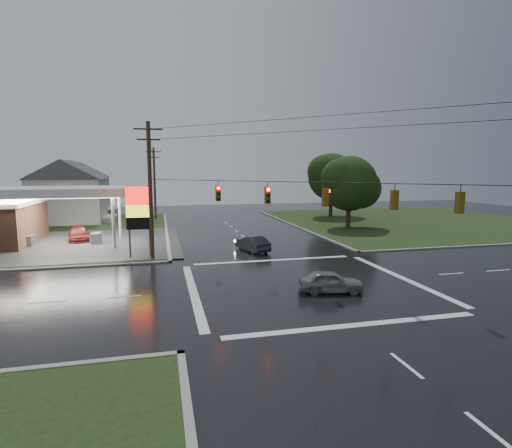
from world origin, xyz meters
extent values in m
plane|color=black|center=(0.00, 0.00, 0.00)|extent=(120.00, 120.00, 0.00)
cube|color=black|center=(-26.00, 26.00, 0.04)|extent=(36.00, 36.00, 0.08)
cube|color=black|center=(26.00, 26.00, 0.04)|extent=(36.00, 36.00, 0.08)
cube|color=#2D2D2D|center=(-20.00, 18.00, 0.09)|extent=(26.00, 18.00, 0.02)
cylinder|color=silver|center=(-13.00, 15.00, 2.50)|extent=(0.30, 0.30, 5.00)
cylinder|color=silver|center=(-23.00, 21.00, 2.50)|extent=(0.30, 0.30, 5.00)
cylinder|color=silver|center=(-13.00, 21.00, 2.50)|extent=(0.30, 0.30, 5.00)
cube|color=silver|center=(-18.00, 18.00, 5.20)|extent=(12.00, 8.00, 0.80)
cube|color=white|center=(-18.00, 18.00, 4.78)|extent=(11.40, 7.40, 0.04)
cube|color=#59595E|center=(-21.00, 18.00, 0.55)|extent=(0.80, 1.60, 1.10)
cube|color=#59595E|center=(-15.00, 18.00, 0.55)|extent=(0.80, 1.60, 1.10)
cylinder|color=#59595E|center=(-11.30, 10.50, 3.00)|extent=(0.16, 0.16, 6.00)
cylinder|color=#59595E|center=(-9.70, 10.50, 3.00)|extent=(0.16, 0.16, 6.00)
cube|color=red|center=(-10.50, 10.50, 5.20)|extent=(2.00, 0.35, 1.40)
cube|color=yellow|center=(-10.50, 10.50, 3.90)|extent=(2.00, 0.35, 1.00)
cube|color=black|center=(-10.50, 10.50, 2.90)|extent=(2.00, 0.35, 1.00)
cylinder|color=#382619|center=(-9.50, 9.50, 5.50)|extent=(0.32, 0.32, 11.00)
cube|color=#382619|center=(-9.50, 9.50, 10.40)|extent=(2.20, 0.12, 0.12)
cube|color=#382619|center=(-9.50, 9.50, 9.60)|extent=(1.80, 0.12, 0.12)
cylinder|color=#382619|center=(-9.50, 38.00, 5.25)|extent=(0.32, 0.32, 10.50)
cube|color=#382619|center=(-9.50, 38.00, 9.90)|extent=(2.20, 0.12, 0.12)
cube|color=#382619|center=(-9.50, 38.00, 9.10)|extent=(1.80, 0.12, 0.12)
cube|color=#59470C|center=(-4.75, 4.75, 5.60)|extent=(0.34, 0.34, 1.10)
cylinder|color=#FF0C07|center=(-4.75, 4.55, 5.98)|extent=(0.22, 0.08, 0.22)
cube|color=#59470C|center=(-1.90, 1.90, 5.60)|extent=(0.34, 0.34, 1.10)
cylinder|color=#FF0C07|center=(-1.90, 1.70, 5.98)|extent=(0.22, 0.08, 0.22)
cube|color=#59470C|center=(0.95, -0.95, 5.60)|extent=(0.34, 0.34, 1.10)
cylinder|color=#FF0C07|center=(1.15, -0.95, 5.98)|extent=(0.08, 0.22, 0.22)
cube|color=#59470C|center=(3.80, -3.80, 5.60)|extent=(0.34, 0.34, 1.10)
cylinder|color=#FF0C07|center=(3.80, -3.60, 5.98)|extent=(0.22, 0.08, 0.22)
cube|color=#59470C|center=(6.08, -6.08, 5.60)|extent=(0.34, 0.34, 1.10)
cylinder|color=#FF0C07|center=(6.08, -5.88, 5.98)|extent=(0.22, 0.08, 0.22)
cube|color=silver|center=(-21.00, 36.00, 3.00)|extent=(9.00, 8.00, 6.00)
cube|color=gray|center=(-15.70, 36.00, 0.40)|extent=(1.60, 4.80, 0.80)
cube|color=silver|center=(-22.00, 48.00, 3.00)|extent=(9.00, 8.00, 6.00)
cube|color=gray|center=(-16.70, 48.00, 0.40)|extent=(1.60, 4.80, 0.80)
cylinder|color=black|center=(14.00, 22.00, 2.52)|extent=(0.56, 0.56, 5.04)
sphere|color=black|center=(14.00, 22.00, 5.58)|extent=(6.80, 6.80, 6.80)
sphere|color=black|center=(15.70, 22.30, 4.95)|extent=(5.10, 5.10, 5.10)
sphere|color=black|center=(12.64, 21.60, 6.30)|extent=(4.76, 4.76, 4.76)
cylinder|color=black|center=(17.00, 34.00, 2.80)|extent=(0.56, 0.56, 5.60)
sphere|color=black|center=(17.00, 34.00, 6.20)|extent=(7.20, 7.20, 7.20)
sphere|color=black|center=(18.80, 34.30, 5.50)|extent=(5.40, 5.40, 5.40)
sphere|color=black|center=(15.56, 33.60, 7.00)|extent=(5.04, 5.04, 5.04)
imported|color=black|center=(-0.80, 11.04, 0.69)|extent=(2.58, 4.43, 1.38)
imported|color=slate|center=(0.96, -1.94, 0.65)|extent=(4.09, 2.36, 1.31)
imported|color=#571414|center=(-17.03, 20.28, 0.70)|extent=(2.82, 5.09, 1.39)
camera|label=1|loc=(-8.75, -23.35, 7.24)|focal=28.00mm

